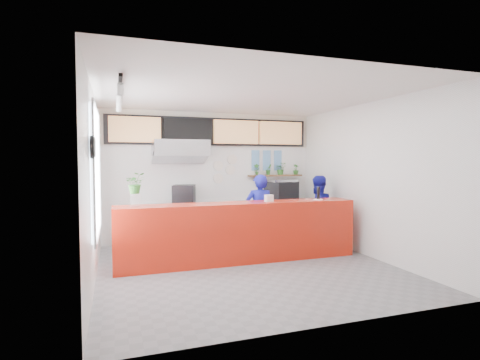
{
  "coord_description": "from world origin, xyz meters",
  "views": [
    {
      "loc": [
        -2.2,
        -6.11,
        1.88
      ],
      "look_at": [
        0.1,
        0.7,
        1.5
      ],
      "focal_mm": 28.0,
      "sensor_mm": 36.0,
      "label": 1
    }
  ],
  "objects": [
    {
      "name": "pepper_mill",
      "position": [
        1.63,
        0.37,
        1.24
      ],
      "size": [
        0.07,
        0.07,
        0.24
      ],
      "primitive_type": "cylinder",
      "rotation": [
        0.0,
        0.0,
        0.09
      ],
      "color": "black",
      "rests_on": "white_plate"
    },
    {
      "name": "herb_b",
      "position": [
        1.42,
        2.4,
        1.65
      ],
      "size": [
        0.17,
        0.15,
        0.27
      ],
      "primitive_type": "imported",
      "rotation": [
        0.0,
        0.0,
        0.21
      ],
      "color": "#2C6B25",
      "rests_on": "herb_shelf"
    },
    {
      "name": "hood_lip",
      "position": [
        -0.8,
        2.15,
        1.95
      ],
      "size": [
        1.2,
        0.69,
        0.31
      ],
      "primitive_type": "cube",
      "rotation": [
        -0.35,
        0.0,
        0.0
      ],
      "color": "#B2B5BA",
      "rests_on": "ceiling"
    },
    {
      "name": "wall_clock_rim",
      "position": [
        -2.46,
        -0.9,
        2.05
      ],
      "size": [
        0.05,
        0.3,
        0.3
      ],
      "primitive_type": "cylinder",
      "rotation": [
        0.0,
        1.57,
        0.0
      ],
      "color": "black",
      "rests_on": "wall_left"
    },
    {
      "name": "photo_frame_b",
      "position": [
        1.4,
        2.48,
        2.0
      ],
      "size": [
        0.2,
        0.02,
        0.25
      ],
      "primitive_type": "cube",
      "color": "#598CBF",
      "rests_on": "wall_back"
    },
    {
      "name": "floor",
      "position": [
        0.0,
        0.0,
        0.0
      ],
      "size": [
        5.0,
        5.0,
        0.0
      ],
      "primitive_type": "plane",
      "color": "slate",
      "rests_on": "ground"
    },
    {
      "name": "wall_right",
      "position": [
        2.5,
        0.0,
        1.5
      ],
      "size": [
        0.0,
        5.0,
        5.0
      ],
      "primitive_type": "plane",
      "rotation": [
        1.57,
        0.0,
        -1.57
      ],
      "color": "white",
      "rests_on": "ground"
    },
    {
      "name": "right_bench",
      "position": [
        1.5,
        2.2,
        0.45
      ],
      "size": [
        1.8,
        0.6,
        0.9
      ],
      "primitive_type": "cube",
      "color": "#B2B5BA",
      "rests_on": "ground"
    },
    {
      "name": "menu_board_mid_right",
      "position": [
        0.57,
        2.38,
        2.55
      ],
      "size": [
        1.1,
        0.1,
        0.55
      ],
      "primitive_type": "cube",
      "color": "tan",
      "rests_on": "wall_back"
    },
    {
      "name": "dec_plate_b",
      "position": [
        0.45,
        2.47,
        1.65
      ],
      "size": [
        0.24,
        0.03,
        0.24
      ],
      "primitive_type": "cylinder",
      "rotation": [
        1.57,
        0.0,
        0.0
      ],
      "color": "silver",
      "rests_on": "wall_back"
    },
    {
      "name": "menu_board_mid_left",
      "position": [
        -0.59,
        2.38,
        2.55
      ],
      "size": [
        1.1,
        0.1,
        0.55
      ],
      "primitive_type": "cube",
      "color": "black",
      "rests_on": "wall_back"
    },
    {
      "name": "espresso_tray",
      "position": [
        1.68,
        2.2,
        1.38
      ],
      "size": [
        0.7,
        0.52,
        0.06
      ],
      "primitive_type": "cube",
      "rotation": [
        0.0,
        0.0,
        0.13
      ],
      "color": "silver",
      "rests_on": "espresso_machine"
    },
    {
      "name": "dec_plate_d",
      "position": [
        0.5,
        2.47,
        1.9
      ],
      "size": [
        0.24,
        0.03,
        0.24
      ],
      "primitive_type": "cylinder",
      "rotation": [
        1.57,
        0.0,
        0.0
      ],
      "color": "silver",
      "rests_on": "wall_back"
    },
    {
      "name": "wall_left",
      "position": [
        -2.5,
        0.0,
        1.5
      ],
      "size": [
        0.0,
        5.0,
        5.0
      ],
      "primitive_type": "plane",
      "rotation": [
        1.57,
        0.0,
        1.57
      ],
      "color": "white",
      "rests_on": "ground"
    },
    {
      "name": "herb_a",
      "position": [
        1.1,
        2.4,
        1.66
      ],
      "size": [
        0.17,
        0.15,
        0.28
      ],
      "primitive_type": "imported",
      "rotation": [
        0.0,
        0.0,
        -0.36
      ],
      "color": "#2C6B25",
      "rests_on": "herb_shelf"
    },
    {
      "name": "staff_right",
      "position": [
        1.99,
        1.03,
        0.77
      ],
      "size": [
        0.8,
        0.65,
        1.55
      ],
      "primitive_type": "imported",
      "rotation": [
        0.0,
        0.0,
        3.23
      ],
      "color": "#151894",
      "rests_on": "ground"
    },
    {
      "name": "photo_frame_a",
      "position": [
        1.1,
        2.48,
        2.0
      ],
      "size": [
        0.2,
        0.02,
        0.25
      ],
      "primitive_type": "cube",
      "color": "#598CBF",
      "rests_on": "wall_back"
    },
    {
      "name": "photo_frame_d",
      "position": [
        1.1,
        2.48,
        1.75
      ],
      "size": [
        0.2,
        0.02,
        0.25
      ],
      "primitive_type": "cube",
      "color": "#598CBF",
      "rests_on": "wall_back"
    },
    {
      "name": "dec_plate_a",
      "position": [
        0.15,
        2.47,
        1.75
      ],
      "size": [
        0.24,
        0.03,
        0.24
      ],
      "primitive_type": "cylinder",
      "rotation": [
        1.57,
        0.0,
        0.0
      ],
      "color": "silver",
      "rests_on": "wall_back"
    },
    {
      "name": "herb_shelf",
      "position": [
        1.6,
        2.4,
        1.5
      ],
      "size": [
        1.4,
        0.18,
        0.04
      ],
      "primitive_type": "cube",
      "color": "brown",
      "rests_on": "wall_back"
    },
    {
      "name": "cream_band",
      "position": [
        0.0,
        2.49,
        2.6
      ],
      "size": [
        5.0,
        0.02,
        0.8
      ],
      "primitive_type": "cube",
      "color": "beige",
      "rests_on": "wall_back"
    },
    {
      "name": "prep_bench",
      "position": [
        -0.8,
        2.2,
        0.45
      ],
      "size": [
        1.8,
        0.6,
        0.9
      ],
      "primitive_type": "cube",
      "color": "#B2B5BA",
      "rests_on": "ground"
    },
    {
      "name": "wall_clock_face",
      "position": [
        -2.43,
        -0.9,
        2.05
      ],
      "size": [
        0.02,
        0.26,
        0.26
      ],
      "primitive_type": "cylinder",
      "rotation": [
        0.0,
        1.57,
        0.0
      ],
      "color": "white",
      "rests_on": "wall_left"
    },
    {
      "name": "napkin_holder",
      "position": [
        0.56,
        0.37,
        1.17
      ],
      "size": [
        0.16,
        0.12,
        0.13
      ],
      "primitive_type": "cube",
      "rotation": [
        0.0,
        0.0,
        0.18
      ],
      "color": "white",
      "rests_on": "service_counter"
    },
    {
      "name": "menu_board_far_right",
      "position": [
        1.73,
        2.38,
        2.55
      ],
      "size": [
        1.1,
        0.1,
        0.55
      ],
      "primitive_type": "cube",
      "color": "tan",
      "rests_on": "wall_back"
    },
    {
      "name": "track_rail",
      "position": [
        -2.1,
        0.0,
        2.94
      ],
      "size": [
        0.05,
        2.4,
        0.04
      ],
      "primitive_type": "cube",
      "color": "black",
      "rests_on": "ceiling"
    },
    {
      "name": "wall_back",
      "position": [
        0.0,
        2.5,
        1.5
      ],
      "size": [
        5.0,
        0.0,
        5.0
      ],
      "primitive_type": "plane",
      "rotation": [
        1.57,
        0.0,
        0.0
      ],
      "color": "white",
      "rests_on": "ground"
    },
    {
      "name": "staff_center",
      "position": [
        0.63,
        1.01,
        0.8
      ],
      "size": [
        0.65,
        0.5,
        1.59
      ],
      "primitive_type": "imported",
      "rotation": [
        0.0,
        0.0,
        2.92
      ],
      "color": "#151894",
      "rests_on": "ground"
    },
    {
      "name": "service_counter",
      "position": [
        0.0,
        0.4,
        0.55
      ],
      "size": [
        4.5,
        0.6,
        1.1
      ],
      "primitive_type": "cube",
      "color": "red",
      "rests_on": "ground"
    },
    {
      "name": "glass_vase",
      "position": [
        -1.86,
        0.37,
        1.21
      ],
      "size": [
        0.23,
        0.23,
        0.22
      ],
      "primitive_type": "cylinder",
      "rotation": [
        0.0,
        0.0,
        0.32
      ],
      "color": "white",
      "rests_on": "service_counter"
    },
    {
      "name": "white_plate",
      "position": [
        1.63,
        0.37,
        1.11
      ],
      "size": [
        0.2,
        0.2,
        0.01
      ],
      "primitive_type": "cylinder",
      "rotation": [
        0.0,
        0.0,
        -0.1
      ],
      "color": "white",
      "rests_on": "service_counter"
    },
    {
      "name": "menu_board_far_left",
      "position": [
        -1.75,
        2.38,
        2.55
      ],
      "size": [
        1.1,
        0.1,
        0.55
      ],
      "primitive_type": "cube",
      "color": "tan",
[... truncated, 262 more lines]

